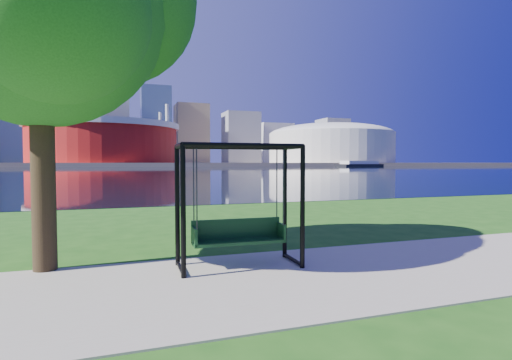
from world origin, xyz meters
name	(u,v)px	position (x,y,z in m)	size (l,w,h in m)	color
ground	(268,272)	(0.00, 0.00, 0.00)	(900.00, 900.00, 0.00)	#1E5114
path	(279,279)	(0.00, -0.50, 0.01)	(120.00, 4.00, 0.03)	#9E937F
river	(129,170)	(0.00, 102.00, 0.01)	(900.00, 180.00, 0.02)	black
far_bank	(122,164)	(0.00, 306.00, 1.00)	(900.00, 228.00, 2.00)	#937F60
stadium	(104,141)	(-10.00, 235.00, 14.23)	(83.00, 83.00, 32.00)	maroon
arena	(331,142)	(135.00, 235.00, 15.87)	(84.00, 84.00, 26.56)	beige
skyline	(116,119)	(-4.27, 319.39, 35.89)	(392.00, 66.00, 96.50)	gray
swing	(239,208)	(-0.42, 0.52, 1.17)	(2.39, 1.09, 2.41)	black
barge	(360,164)	(122.11, 180.65, 1.39)	(31.81, 16.58, 3.07)	black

